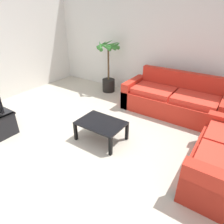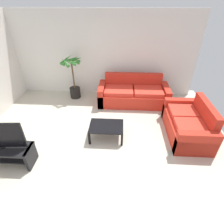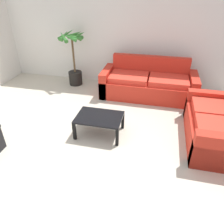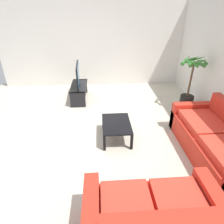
% 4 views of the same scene
% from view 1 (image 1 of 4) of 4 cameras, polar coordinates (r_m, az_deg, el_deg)
% --- Properties ---
extents(ground_plane, '(6.60, 6.60, 0.00)m').
position_cam_1_polar(ground_plane, '(3.52, -11.57, -10.56)').
color(ground_plane, beige).
extents(wall_back, '(6.00, 0.06, 2.70)m').
position_cam_1_polar(wall_back, '(5.33, 11.33, 18.77)').
color(wall_back, silver).
rests_on(wall_back, ground).
extents(couch_main, '(2.22, 0.90, 0.90)m').
position_cam_1_polar(couch_main, '(4.66, 17.42, 3.13)').
color(couch_main, red).
rests_on(couch_main, ground).
extents(coffee_table, '(0.82, 0.58, 0.37)m').
position_cam_1_polar(coffee_table, '(3.52, -3.20, -3.67)').
color(coffee_table, black).
rests_on(coffee_table, ground).
extents(potted_palm, '(0.75, 0.71, 1.42)m').
position_cam_1_polar(potted_palm, '(5.59, -1.02, 12.39)').
color(potted_palm, black).
rests_on(potted_palm, ground).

